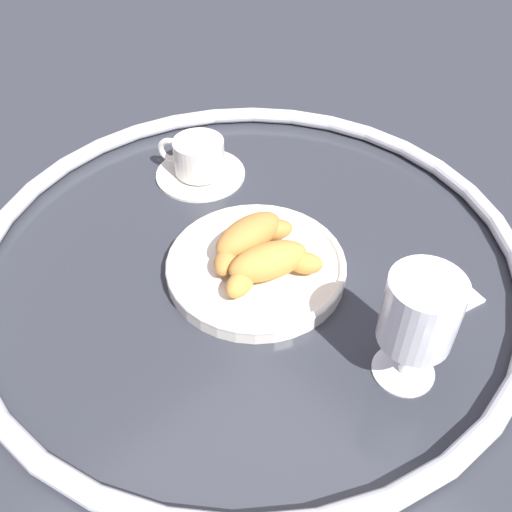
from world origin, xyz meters
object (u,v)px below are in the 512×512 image
(pastry_plate, at_px, (256,266))
(croissant_small, at_px, (269,264))
(croissant_large, at_px, (246,237))
(sugar_packet, at_px, (461,298))
(coffee_cup_near, at_px, (199,161))
(juice_glass_left, at_px, (421,315))

(pastry_plate, height_order, croissant_small, croissant_small)
(croissant_large, bearing_deg, sugar_packet, 120.93)
(croissant_small, distance_m, sugar_packet, 0.24)
(croissant_small, xyz_separation_m, sugar_packet, (-0.15, 0.18, -0.04))
(coffee_cup_near, bearing_deg, croissant_small, 69.03)
(pastry_plate, relative_size, juice_glass_left, 1.62)
(croissant_large, distance_m, coffee_cup_near, 0.20)
(pastry_plate, bearing_deg, croissant_small, 76.99)
(croissant_small, height_order, sugar_packet, croissant_small)
(pastry_plate, relative_size, croissant_small, 1.77)
(juice_glass_left, bearing_deg, croissant_large, -88.15)
(pastry_plate, distance_m, coffee_cup_near, 0.23)
(pastry_plate, bearing_deg, sugar_packet, 124.81)
(pastry_plate, bearing_deg, croissant_large, -103.55)
(sugar_packet, bearing_deg, pastry_plate, -40.58)
(croissant_small, distance_m, juice_glass_left, 0.20)
(croissant_small, height_order, coffee_cup_near, croissant_small)
(croissant_large, relative_size, sugar_packet, 2.74)
(pastry_plate, relative_size, coffee_cup_near, 1.67)
(coffee_cup_near, xyz_separation_m, juice_glass_left, (0.07, 0.43, 0.07))
(pastry_plate, height_order, coffee_cup_near, coffee_cup_near)
(croissant_large, bearing_deg, pastry_plate, 76.45)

